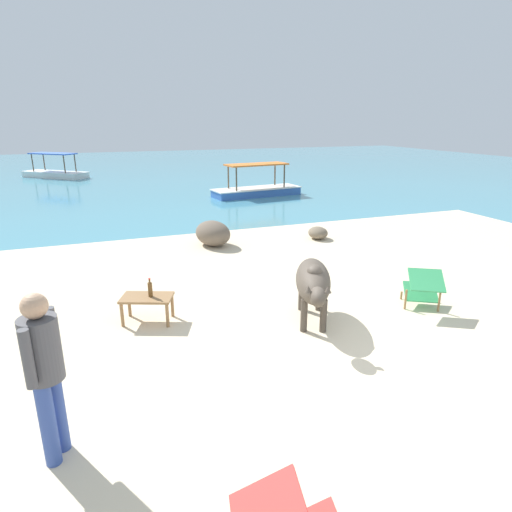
# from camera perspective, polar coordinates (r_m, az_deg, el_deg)

# --- Properties ---
(sand_beach) EXTENTS (18.00, 14.00, 0.04)m
(sand_beach) POSITION_cam_1_polar(r_m,az_deg,el_deg) (5.86, 9.65, -13.47)
(sand_beach) COLOR beige
(sand_beach) RESTS_ON ground
(water_surface) EXTENTS (60.00, 36.00, 0.03)m
(water_surface) POSITION_cam_1_polar(r_m,az_deg,el_deg) (26.60, -14.86, 10.51)
(water_surface) COLOR teal
(water_surface) RESTS_ON ground
(cow) EXTENTS (1.03, 1.73, 0.98)m
(cow) POSITION_cam_1_polar(r_m,az_deg,el_deg) (6.55, 7.53, -3.42)
(cow) COLOR #4C4238
(cow) RESTS_ON sand_beach
(low_bench_table) EXTENTS (0.87, 0.69, 0.41)m
(low_bench_table) POSITION_cam_1_polar(r_m,az_deg,el_deg) (6.82, -14.16, -5.72)
(low_bench_table) COLOR olive
(low_bench_table) RESTS_ON sand_beach
(bottle) EXTENTS (0.07, 0.07, 0.30)m
(bottle) POSITION_cam_1_polar(r_m,az_deg,el_deg) (6.73, -13.76, -4.26)
(bottle) COLOR brown
(bottle) RESTS_ON low_bench_table
(deck_chair_near) EXTENTS (0.85, 0.93, 0.68)m
(deck_chair_near) POSITION_cam_1_polar(r_m,az_deg,el_deg) (7.52, 21.16, -3.84)
(deck_chair_near) COLOR olive
(deck_chair_near) RESTS_ON sand_beach
(person_standing) EXTENTS (0.32, 0.48, 1.62)m
(person_standing) POSITION_cam_1_polar(r_m,az_deg,el_deg) (4.27, -26.12, -12.86)
(person_standing) COLOR #334C99
(person_standing) RESTS_ON sand_beach
(shore_rock_large) EXTENTS (1.05, 1.22, 0.61)m
(shore_rock_large) POSITION_cam_1_polar(r_m,az_deg,el_deg) (10.67, -5.70, 2.99)
(shore_rock_large) COLOR #6B5B4C
(shore_rock_large) RESTS_ON sand_beach
(shore_rock_medium) EXTENTS (0.54, 0.63, 0.31)m
(shore_rock_medium) POSITION_cam_1_polar(r_m,az_deg,el_deg) (11.38, 8.16, 3.04)
(shore_rock_medium) COLOR #756651
(shore_rock_medium) RESTS_ON sand_beach
(boat_white) EXTENTS (3.52, 3.29, 1.29)m
(boat_white) POSITION_cam_1_polar(r_m,az_deg,el_deg) (25.95, -24.94, 9.96)
(boat_white) COLOR white
(boat_white) RESTS_ON water_surface
(boat_blue) EXTENTS (3.79, 1.60, 1.29)m
(boat_blue) POSITION_cam_1_polar(r_m,az_deg,el_deg) (17.91, 0.07, 8.83)
(boat_blue) COLOR #3866B7
(boat_blue) RESTS_ON water_surface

